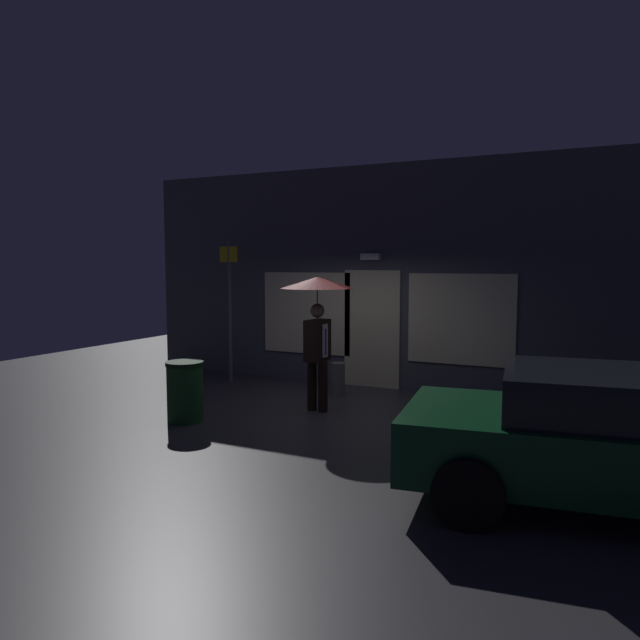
# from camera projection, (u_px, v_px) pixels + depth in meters

# --- Properties ---
(ground_plane) EXTENTS (18.00, 18.00, 0.00)m
(ground_plane) POSITION_uv_depth(u_px,v_px,m) (321.00, 412.00, 9.33)
(ground_plane) COLOR #38353A
(building_facade) EXTENTS (9.86, 0.48, 4.14)m
(building_facade) POSITION_uv_depth(u_px,v_px,m) (376.00, 278.00, 11.23)
(building_facade) COLOR #4C4C56
(building_facade) RESTS_ON ground
(person_with_umbrella) EXTENTS (1.15, 1.15, 2.12)m
(person_with_umbrella) POSITION_uv_depth(u_px,v_px,m) (317.00, 306.00, 9.26)
(person_with_umbrella) COLOR black
(person_with_umbrella) RESTS_ON ground
(parked_car) EXTENTS (4.52, 2.42, 1.31)m
(parked_car) POSITION_uv_depth(u_px,v_px,m) (639.00, 440.00, 5.54)
(parked_car) COLOR #0C3F1E
(parked_car) RESTS_ON ground
(street_sign_post) EXTENTS (0.40, 0.07, 2.75)m
(street_sign_post) POSITION_uv_depth(u_px,v_px,m) (230.00, 304.00, 11.58)
(street_sign_post) COLOR #595B60
(street_sign_post) RESTS_ON ground
(sidewalk_bollard) EXTENTS (0.24, 0.24, 0.58)m
(sidewalk_bollard) POSITION_uv_depth(u_px,v_px,m) (338.00, 379.00, 10.52)
(sidewalk_bollard) COLOR slate
(sidewalk_bollard) RESTS_ON ground
(trash_bin) EXTENTS (0.55, 0.55, 0.89)m
(trash_bin) POSITION_uv_depth(u_px,v_px,m) (185.00, 391.00, 8.76)
(trash_bin) COLOR #1E4C23
(trash_bin) RESTS_ON ground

